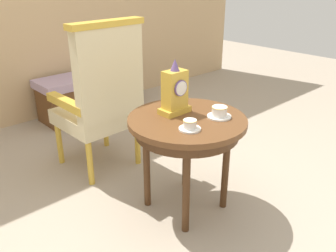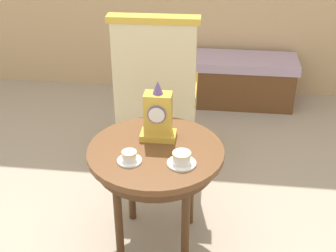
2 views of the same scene
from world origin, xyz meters
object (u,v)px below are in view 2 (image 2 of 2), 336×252
teacup_right (182,159)px  window_bench (233,80)px  teacup_left (129,157)px  armchair (157,91)px  side_table (156,161)px  mantel_clock (158,116)px

teacup_right → window_bench: (0.29, 1.99, -0.44)m
teacup_left → window_bench: bearing=74.6°
teacup_left → window_bench: teacup_left is taller
armchair → window_bench: bearing=63.8°
side_table → teacup_left: 0.20m
teacup_left → window_bench: (0.55, 1.99, -0.43)m
armchair → window_bench: armchair is taller
mantel_clock → armchair: armchair is taller
teacup_right → window_bench: bearing=81.7°
teacup_right → side_table: bearing=139.9°
side_table → teacup_left: size_ratio=5.77×
side_table → window_bench: size_ratio=0.65×
mantel_clock → teacup_left: bearing=-115.2°
window_bench → side_table: bearing=-103.2°
armchair → window_bench: 1.27m
mantel_clock → window_bench: bearing=76.0°
side_table → mantel_clock: (-0.00, 0.11, 0.21)m
teacup_left → teacup_right: 0.26m
mantel_clock → armchair: 0.69m
side_table → teacup_left: bearing=-130.6°
side_table → armchair: bearing=97.5°
teacup_left → teacup_right: bearing=1.6°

